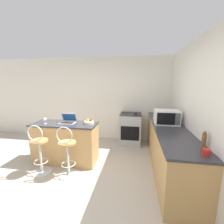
{
  "coord_description": "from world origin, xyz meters",
  "views": [
    {
      "loc": [
        0.98,
        -2.24,
        1.81
      ],
      "look_at": [
        0.32,
        1.76,
        1.02
      ],
      "focal_mm": 24.0,
      "sensor_mm": 36.0,
      "label": 1
    }
  ],
  "objects_px": {
    "bar_stool_far": "(67,153)",
    "fruit_bowl": "(89,122)",
    "bar_stool_near": "(39,150)",
    "microwave": "(167,117)",
    "wine_glass_tall": "(45,120)",
    "mug_red": "(206,152)",
    "stove_range": "(130,129)",
    "toaster": "(163,114)",
    "pepper_mill": "(204,140)",
    "laptop": "(68,120)"
  },
  "relations": [
    {
      "from": "bar_stool_far",
      "to": "fruit_bowl",
      "type": "xyz_separation_m",
      "value": [
        0.26,
        0.58,
        0.47
      ]
    },
    {
      "from": "bar_stool_near",
      "to": "microwave",
      "type": "xyz_separation_m",
      "value": [
        2.55,
        0.83,
        0.59
      ]
    },
    {
      "from": "bar_stool_near",
      "to": "wine_glass_tall",
      "type": "relative_size",
      "value": 7.42
    },
    {
      "from": "mug_red",
      "to": "stove_range",
      "type": "bearing_deg",
      "value": 112.62
    },
    {
      "from": "bar_stool_near",
      "to": "toaster",
      "type": "distance_m",
      "value": 2.98
    },
    {
      "from": "bar_stool_near",
      "to": "microwave",
      "type": "height_order",
      "value": "microwave"
    },
    {
      "from": "microwave",
      "to": "bar_stool_near",
      "type": "bearing_deg",
      "value": -161.88
    },
    {
      "from": "mug_red",
      "to": "toaster",
      "type": "bearing_deg",
      "value": 95.18
    },
    {
      "from": "mug_red",
      "to": "pepper_mill",
      "type": "bearing_deg",
      "value": 73.72
    },
    {
      "from": "stove_range",
      "to": "wine_glass_tall",
      "type": "xyz_separation_m",
      "value": [
        -1.83,
        -1.42,
        0.56
      ]
    },
    {
      "from": "mug_red",
      "to": "bar_stool_near",
      "type": "bearing_deg",
      "value": 167.24
    },
    {
      "from": "mug_red",
      "to": "laptop",
      "type": "bearing_deg",
      "value": 153.13
    },
    {
      "from": "mug_red",
      "to": "wine_glass_tall",
      "type": "bearing_deg",
      "value": 160.06
    },
    {
      "from": "pepper_mill",
      "to": "wine_glass_tall",
      "type": "bearing_deg",
      "value": 165.24
    },
    {
      "from": "fruit_bowl",
      "to": "mug_red",
      "type": "height_order",
      "value": "fruit_bowl"
    },
    {
      "from": "bar_stool_far",
      "to": "toaster",
      "type": "bearing_deg",
      "value": 35.9
    },
    {
      "from": "pepper_mill",
      "to": "fruit_bowl",
      "type": "xyz_separation_m",
      "value": [
        -1.97,
        0.94,
        -0.08
      ]
    },
    {
      "from": "wine_glass_tall",
      "to": "pepper_mill",
      "type": "xyz_separation_m",
      "value": [
        2.93,
        -0.77,
        0.02
      ]
    },
    {
      "from": "stove_range",
      "to": "pepper_mill",
      "type": "relative_size",
      "value": 3.87
    },
    {
      "from": "bar_stool_far",
      "to": "wine_glass_tall",
      "type": "relative_size",
      "value": 7.42
    },
    {
      "from": "microwave",
      "to": "toaster",
      "type": "height_order",
      "value": "microwave"
    },
    {
      "from": "laptop",
      "to": "fruit_bowl",
      "type": "xyz_separation_m",
      "value": [
        0.5,
        -0.01,
        -0.01
      ]
    },
    {
      "from": "laptop",
      "to": "wine_glass_tall",
      "type": "height_order",
      "value": "laptop"
    },
    {
      "from": "microwave",
      "to": "toaster",
      "type": "bearing_deg",
      "value": 88.17
    },
    {
      "from": "microwave",
      "to": "mug_red",
      "type": "height_order",
      "value": "microwave"
    },
    {
      "from": "bar_stool_near",
      "to": "wine_glass_tall",
      "type": "xyz_separation_m",
      "value": [
        -0.1,
        0.41,
        0.53
      ]
    },
    {
      "from": "bar_stool_far",
      "to": "stove_range",
      "type": "height_order",
      "value": "bar_stool_far"
    },
    {
      "from": "bar_stool_far",
      "to": "stove_range",
      "type": "distance_m",
      "value": 2.16
    },
    {
      "from": "bar_stool_far",
      "to": "wine_glass_tall",
      "type": "bearing_deg",
      "value": 149.33
    },
    {
      "from": "microwave",
      "to": "stove_range",
      "type": "bearing_deg",
      "value": 129.27
    },
    {
      "from": "bar_stool_far",
      "to": "laptop",
      "type": "distance_m",
      "value": 0.8
    },
    {
      "from": "bar_stool_near",
      "to": "bar_stool_far",
      "type": "bearing_deg",
      "value": 0.0
    },
    {
      "from": "toaster",
      "to": "pepper_mill",
      "type": "relative_size",
      "value": 1.23
    },
    {
      "from": "wine_glass_tall",
      "to": "fruit_bowl",
      "type": "xyz_separation_m",
      "value": [
        0.96,
        0.17,
        -0.06
      ]
    },
    {
      "from": "laptop",
      "to": "pepper_mill",
      "type": "height_order",
      "value": "pepper_mill"
    },
    {
      "from": "microwave",
      "to": "mug_red",
      "type": "xyz_separation_m",
      "value": [
        0.2,
        -1.46,
        -0.11
      ]
    },
    {
      "from": "laptop",
      "to": "toaster",
      "type": "distance_m",
      "value": 2.36
    },
    {
      "from": "bar_stool_near",
      "to": "laptop",
      "type": "xyz_separation_m",
      "value": [
        0.36,
        0.59,
        0.49
      ]
    },
    {
      "from": "stove_range",
      "to": "mug_red",
      "type": "bearing_deg",
      "value": -67.38
    },
    {
      "from": "bar_stool_near",
      "to": "stove_range",
      "type": "distance_m",
      "value": 2.52
    },
    {
      "from": "laptop",
      "to": "toaster",
      "type": "bearing_deg",
      "value": 20.81
    },
    {
      "from": "bar_stool_far",
      "to": "fruit_bowl",
      "type": "bearing_deg",
      "value": 65.51
    },
    {
      "from": "bar_stool_far",
      "to": "laptop",
      "type": "relative_size",
      "value": 2.89
    },
    {
      "from": "bar_stool_near",
      "to": "wine_glass_tall",
      "type": "height_order",
      "value": "wine_glass_tall"
    },
    {
      "from": "stove_range",
      "to": "pepper_mill",
      "type": "bearing_deg",
      "value": -63.37
    },
    {
      "from": "laptop",
      "to": "stove_range",
      "type": "relative_size",
      "value": 0.38
    },
    {
      "from": "pepper_mill",
      "to": "mug_red",
      "type": "bearing_deg",
      "value": -106.28
    },
    {
      "from": "laptop",
      "to": "fruit_bowl",
      "type": "relative_size",
      "value": 1.71
    },
    {
      "from": "laptop",
      "to": "microwave",
      "type": "bearing_deg",
      "value": 6.38
    },
    {
      "from": "laptop",
      "to": "toaster",
      "type": "xyz_separation_m",
      "value": [
        2.21,
        0.84,
        0.04
      ]
    }
  ]
}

